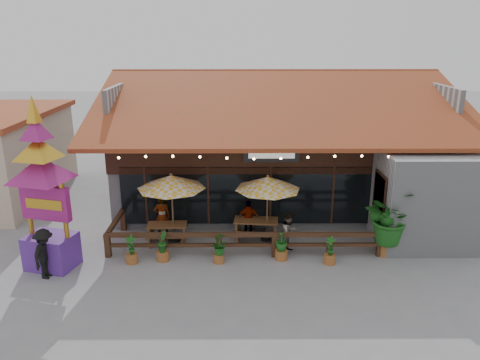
{
  "coord_description": "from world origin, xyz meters",
  "views": [
    {
      "loc": [
        -1.84,
        -15.82,
        7.72
      ],
      "look_at": [
        -1.73,
        1.5,
        2.27
      ],
      "focal_mm": 35.0,
      "sensor_mm": 36.0,
      "label": 1
    }
  ],
  "objects_px": {
    "umbrella_right": "(268,183)",
    "thai_sign_tower": "(41,174)",
    "picnic_table_right": "(256,226)",
    "umbrella_left": "(171,182)",
    "tropical_plant": "(389,218)",
    "pedestrian": "(45,254)",
    "picnic_table_left": "(167,230)"
  },
  "relations": [
    {
      "from": "pedestrian",
      "to": "tropical_plant",
      "type": "bearing_deg",
      "value": -73.54
    },
    {
      "from": "umbrella_left",
      "to": "picnic_table_left",
      "type": "xyz_separation_m",
      "value": [
        -0.24,
        -0.05,
        -1.91
      ]
    },
    {
      "from": "tropical_plant",
      "to": "umbrella_right",
      "type": "bearing_deg",
      "value": 163.42
    },
    {
      "from": "thai_sign_tower",
      "to": "umbrella_right",
      "type": "bearing_deg",
      "value": 15.77
    },
    {
      "from": "umbrella_right",
      "to": "tropical_plant",
      "type": "bearing_deg",
      "value": -16.58
    },
    {
      "from": "picnic_table_right",
      "to": "thai_sign_tower",
      "type": "xyz_separation_m",
      "value": [
        -7.11,
        -2.22,
        2.81
      ]
    },
    {
      "from": "umbrella_left",
      "to": "picnic_table_right",
      "type": "height_order",
      "value": "umbrella_left"
    },
    {
      "from": "picnic_table_right",
      "to": "picnic_table_left",
      "type": "bearing_deg",
      "value": -176.65
    },
    {
      "from": "umbrella_left",
      "to": "picnic_table_right",
      "type": "bearing_deg",
      "value": 2.73
    },
    {
      "from": "umbrella_right",
      "to": "thai_sign_tower",
      "type": "height_order",
      "value": "thai_sign_tower"
    },
    {
      "from": "thai_sign_tower",
      "to": "pedestrian",
      "type": "distance_m",
      "value": 2.61
    },
    {
      "from": "umbrella_right",
      "to": "picnic_table_right",
      "type": "xyz_separation_m",
      "value": [
        -0.42,
        0.1,
        -1.78
      ]
    },
    {
      "from": "umbrella_left",
      "to": "umbrella_right",
      "type": "relative_size",
      "value": 0.97
    },
    {
      "from": "picnic_table_right",
      "to": "tropical_plant",
      "type": "distance_m",
      "value": 4.95
    },
    {
      "from": "umbrella_left",
      "to": "pedestrian",
      "type": "distance_m",
      "value": 4.99
    },
    {
      "from": "picnic_table_right",
      "to": "tropical_plant",
      "type": "height_order",
      "value": "tropical_plant"
    },
    {
      "from": "tropical_plant",
      "to": "picnic_table_left",
      "type": "bearing_deg",
      "value": 171.84
    },
    {
      "from": "thai_sign_tower",
      "to": "tropical_plant",
      "type": "distance_m",
      "value": 11.97
    },
    {
      "from": "umbrella_left",
      "to": "picnic_table_left",
      "type": "distance_m",
      "value": 1.93
    },
    {
      "from": "umbrella_left",
      "to": "tropical_plant",
      "type": "height_order",
      "value": "umbrella_left"
    },
    {
      "from": "picnic_table_right",
      "to": "pedestrian",
      "type": "height_order",
      "value": "pedestrian"
    },
    {
      "from": "umbrella_right",
      "to": "pedestrian",
      "type": "xyz_separation_m",
      "value": [
        -7.44,
        -2.87,
        -1.47
      ]
    },
    {
      "from": "picnic_table_right",
      "to": "thai_sign_tower",
      "type": "bearing_deg",
      "value": -162.65
    },
    {
      "from": "picnic_table_left",
      "to": "picnic_table_right",
      "type": "distance_m",
      "value": 3.44
    },
    {
      "from": "umbrella_left",
      "to": "pedestrian",
      "type": "height_order",
      "value": "umbrella_left"
    },
    {
      "from": "umbrella_left",
      "to": "umbrella_right",
      "type": "bearing_deg",
      "value": 0.89
    },
    {
      "from": "tropical_plant",
      "to": "thai_sign_tower",
      "type": "bearing_deg",
      "value": -175.85
    },
    {
      "from": "umbrella_right",
      "to": "picnic_table_left",
      "type": "bearing_deg",
      "value": -178.45
    },
    {
      "from": "thai_sign_tower",
      "to": "tropical_plant",
      "type": "bearing_deg",
      "value": 4.15
    },
    {
      "from": "picnic_table_left",
      "to": "pedestrian",
      "type": "xyz_separation_m",
      "value": [
        -3.58,
        -2.77,
        0.37
      ]
    },
    {
      "from": "tropical_plant",
      "to": "picnic_table_right",
      "type": "bearing_deg",
      "value": 163.73
    },
    {
      "from": "picnic_table_left",
      "to": "tropical_plant",
      "type": "height_order",
      "value": "tropical_plant"
    }
  ]
}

